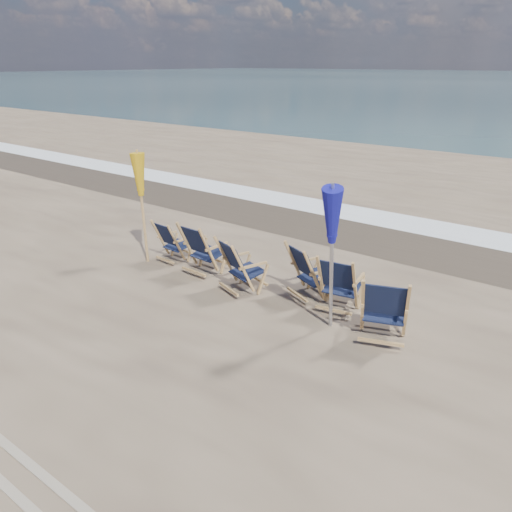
# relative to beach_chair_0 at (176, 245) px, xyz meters

# --- Properties ---
(surf_foam) EXTENTS (200.00, 1.40, 0.01)m
(surf_foam) POSITION_rel_beach_chair_0_xyz_m (2.35, 5.68, -0.46)
(surf_foam) COLOR silver
(surf_foam) RESTS_ON ground
(wet_sand_strip) EXTENTS (200.00, 2.60, 0.00)m
(wet_sand_strip) POSITION_rel_beach_chair_0_xyz_m (2.35, 4.18, -0.46)
(wet_sand_strip) COLOR #42362A
(wet_sand_strip) RESTS_ON ground
(beach_chair_0) EXTENTS (0.64, 0.71, 0.93)m
(beach_chair_0) POSITION_rel_beach_chair_0_xyz_m (0.00, 0.00, 0.00)
(beach_chair_0) COLOR black
(beach_chair_0) RESTS_ON ground
(beach_chair_1) EXTENTS (0.73, 0.81, 1.08)m
(beach_chair_1) POSITION_rel_beach_chair_0_xyz_m (0.98, -0.10, 0.08)
(beach_chair_1) COLOR black
(beach_chair_1) RESTS_ON ground
(beach_chair_2) EXTENTS (0.89, 0.94, 1.06)m
(beach_chair_2) POSITION_rel_beach_chair_0_xyz_m (2.05, -0.39, 0.06)
(beach_chair_2) COLOR black
(beach_chair_2) RESTS_ON ground
(beach_chair_3) EXTENTS (0.91, 0.95, 1.04)m
(beach_chair_3) POSITION_rel_beach_chair_0_xyz_m (3.15, 0.15, 0.05)
(beach_chair_3) COLOR black
(beach_chair_3) RESTS_ON ground
(beach_chair_4) EXTENTS (0.79, 0.86, 1.05)m
(beach_chair_4) POSITION_rel_beach_chair_0_xyz_m (3.90, 0.18, 0.06)
(beach_chair_4) COLOR black
(beach_chair_4) RESTS_ON ground
(beach_chair_5) EXTENTS (0.95, 1.00, 1.12)m
(beach_chair_5) POSITION_rel_beach_chair_0_xyz_m (4.93, -0.24, 0.09)
(beach_chair_5) COLOR black
(beach_chair_5) RESTS_ON ground
(umbrella_yellow) EXTENTS (0.30, 0.30, 2.25)m
(umbrella_yellow) POSITION_rel_beach_chair_0_xyz_m (-0.72, -0.19, 1.25)
(umbrella_yellow) COLOR tan
(umbrella_yellow) RESTS_ON ground
(umbrella_blue) EXTENTS (0.30, 0.30, 2.45)m
(umbrella_blue) POSITION_rel_beach_chair_0_xyz_m (3.86, -0.58, 1.44)
(umbrella_blue) COLOR #A5A5AD
(umbrella_blue) RESTS_ON ground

